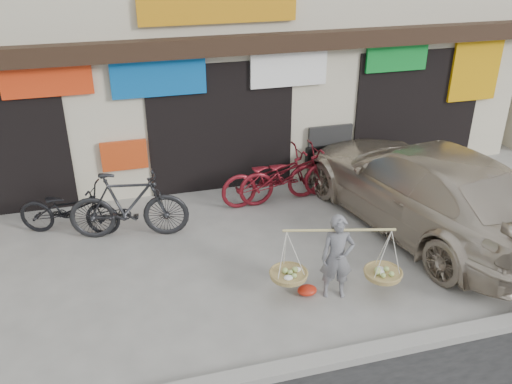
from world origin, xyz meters
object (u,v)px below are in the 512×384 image
object	(u,v)px
street_vendor	(337,261)
bike_0	(69,209)
bike_2	(272,177)
bike_3	(289,175)
bike_1	(129,205)
suv	(423,186)

from	to	relation	value
street_vendor	bike_0	xyz separation A→B (m)	(-3.94, 3.03, -0.13)
bike_2	bike_3	bearing A→B (deg)	-94.68
bike_0	bike_1	distance (m)	1.14
bike_2	suv	world-z (taller)	suv
bike_1	bike_3	world-z (taller)	bike_1
bike_1	suv	xyz separation A→B (m)	(5.25, -1.02, 0.17)
bike_3	bike_2	bearing A→B (deg)	85.32
street_vendor	bike_3	distance (m)	3.24
suv	bike_1	bearing A→B (deg)	-22.86
bike_0	bike_1	world-z (taller)	bike_1
bike_1	bike_0	bearing A→B (deg)	78.36
bike_0	bike_2	distance (m)	3.92
street_vendor	bike_3	xyz separation A→B (m)	(0.33, 3.22, -0.06)
bike_1	bike_2	xyz separation A→B (m)	(2.86, 0.62, -0.08)
bike_0	bike_1	bearing A→B (deg)	-92.44
street_vendor	suv	world-z (taller)	suv
street_vendor	bike_2	xyz separation A→B (m)	(-0.02, 3.22, -0.06)
street_vendor	bike_1	distance (m)	3.89
bike_2	street_vendor	bearing A→B (deg)	175.75
bike_1	suv	size ratio (longest dim) A/B	0.36
bike_1	suv	distance (m)	5.35
bike_1	bike_3	size ratio (longest dim) A/B	0.99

